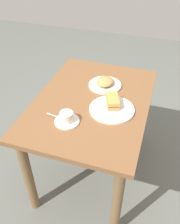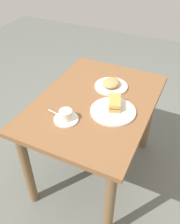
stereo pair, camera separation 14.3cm
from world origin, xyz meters
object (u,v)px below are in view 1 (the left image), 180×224
(dining_table, at_px, (92,115))
(sandwich_plate, at_px, (112,109))
(coffee_cup, at_px, (66,116))
(coffee_saucer, at_px, (67,121))
(spoon, at_px, (56,116))
(sandwich_front, at_px, (113,101))
(side_plate, at_px, (105,85))

(dining_table, bearing_deg, sandwich_plate, 66.58)
(sandwich_plate, height_order, coffee_cup, coffee_cup)
(coffee_saucer, bearing_deg, coffee_cup, -133.12)
(sandwich_plate, relative_size, spoon, 2.83)
(sandwich_front, bearing_deg, dining_table, -99.23)
(dining_table, relative_size, sandwich_plate, 3.63)
(spoon, bearing_deg, sandwich_front, 126.80)
(coffee_saucer, bearing_deg, sandwich_front, 136.67)
(dining_table, bearing_deg, sandwich_front, 80.77)
(side_plate, bearing_deg, coffee_saucer, -13.97)
(dining_table, height_order, spoon, spoon)
(spoon, bearing_deg, dining_table, 148.05)
(coffee_cup, relative_size, side_plate, 0.39)
(sandwich_front, height_order, side_plate, sandwich_front)
(coffee_cup, distance_m, spoon, 0.08)
(coffee_saucer, bearing_deg, sandwich_plate, 130.22)
(sandwich_front, distance_m, coffee_cup, 0.31)
(sandwich_plate, height_order, sandwich_front, sandwich_front)
(sandwich_plate, height_order, spoon, spoon)
(coffee_cup, xyz_separation_m, spoon, (-0.01, -0.07, -0.03))
(sandwich_front, xyz_separation_m, coffee_cup, (0.23, -0.22, 0.00))
(dining_table, height_order, sandwich_plate, sandwich_plate)
(spoon, height_order, side_plate, spoon)
(coffee_saucer, relative_size, spoon, 1.49)
(coffee_cup, bearing_deg, spoon, -98.95)
(sandwich_plate, xyz_separation_m, sandwich_front, (-0.04, -0.01, 0.03))
(sandwich_plate, height_order, side_plate, same)
(sandwich_plate, xyz_separation_m, coffee_saucer, (0.19, -0.22, -0.00))
(sandwich_front, distance_m, side_plate, 0.24)
(sandwich_plate, bearing_deg, coffee_saucer, -49.78)
(sandwich_front, height_order, coffee_saucer, sandwich_front)
(coffee_saucer, bearing_deg, side_plate, 166.03)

